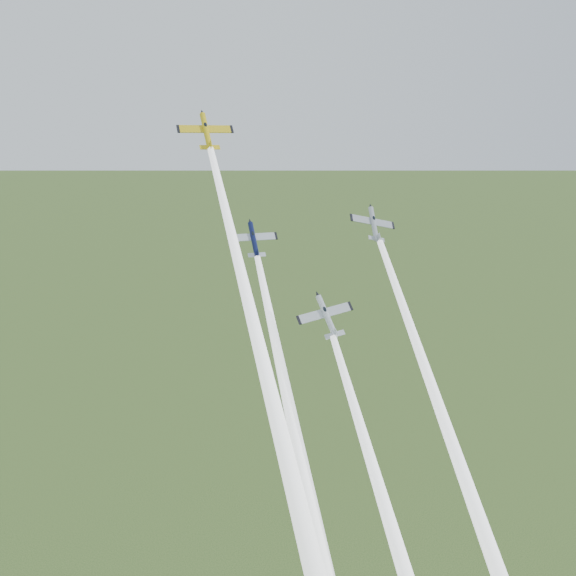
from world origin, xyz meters
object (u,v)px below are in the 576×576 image
object	(u,v)px
plane_navy	(254,239)
plane_silver_right	(374,224)
plane_yellow	(206,131)
plane_silver_low	(327,316)

from	to	relation	value
plane_navy	plane_silver_right	size ratio (longest dim) A/B	1.02
plane_yellow	plane_silver_low	world-z (taller)	plane_yellow
plane_yellow	plane_silver_low	bearing A→B (deg)	-49.78
plane_silver_low	plane_yellow	bearing A→B (deg)	129.62
plane_navy	plane_silver_low	world-z (taller)	plane_navy
plane_silver_right	plane_yellow	bearing A→B (deg)	163.80
plane_yellow	plane_silver_low	distance (m)	32.00
plane_navy	plane_silver_right	distance (m)	18.76
plane_silver_right	plane_navy	bearing A→B (deg)	154.88
plane_navy	plane_silver_low	size ratio (longest dim) A/B	0.94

